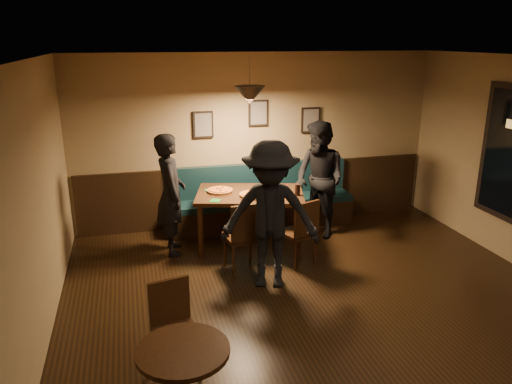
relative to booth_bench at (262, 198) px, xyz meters
The scene contains 25 objects.
floor 3.24m from the booth_bench, 90.00° to the right, with size 7.00×7.00×0.00m, color black.
ceiling 3.94m from the booth_bench, 90.00° to the right, with size 7.00×7.00×0.00m, color silver.
wall_back 0.95m from the booth_bench, 90.00° to the left, with size 6.00×6.00×0.00m, color #8C704F.
wall_left 4.48m from the booth_bench, 133.15° to the right, with size 7.00×7.00×0.00m, color #8C704F.
wainscot 0.27m from the booth_bench, 90.00° to the left, with size 5.88×0.06×1.00m, color black.
booth_bench is the anchor object (origin of this frame).
picture_left 1.52m from the booth_bench, 163.30° to the left, with size 0.32×0.04×0.42m, color black.
picture_center 1.38m from the booth_bench, 90.00° to the left, with size 0.32×0.04×0.42m, color black.
picture_right 1.52m from the booth_bench, 16.70° to the left, with size 0.32×0.04×0.42m, color black.
pendant_lamp 1.93m from the booth_bench, 118.50° to the right, with size 0.44×0.44×0.25m, color black.
dining_table 0.81m from the booth_bench, 118.50° to the right, with size 1.55×1.00×0.83m, color black.
chair_near_left 1.62m from the booth_bench, 114.88° to the right, with size 0.44×0.44×0.99m, color #311D0D, non-canonical shape.
chair_near_right 1.46m from the booth_bench, 86.21° to the right, with size 0.42×0.42×0.94m, color black, non-canonical shape.
diner_left 1.70m from the booth_bench, 157.15° to the right, with size 0.64×0.42×1.76m, color black.
diner_right 1.03m from the booth_bench, 36.42° to the right, with size 0.88×0.69×1.81m, color black.
diner_front 2.07m from the booth_bench, 102.70° to the right, with size 1.20×0.69×1.86m, color black.
pizza_a 1.03m from the booth_bench, 145.80° to the right, with size 0.38×0.38×0.04m, color gold.
pizza_b 1.01m from the booth_bench, 114.20° to the right, with size 0.38×0.38×0.04m, color orange.
pizza_c 0.67m from the booth_bench, 89.35° to the right, with size 0.31×0.31×0.04m, color orange.
soda_glass 1.11m from the booth_bench, 76.10° to the right, with size 0.08×0.08×0.17m, color black.
tabasco_bottle 0.90m from the booth_bench, 78.85° to the right, with size 0.03×0.03×0.12m, color maroon.
napkin_a 1.09m from the booth_bench, 154.20° to the right, with size 0.15×0.15×0.01m, color #228037.
napkin_b 1.38m from the booth_bench, 134.95° to the right, with size 0.14×0.14×0.01m, color #207A21.
cutlery_set 1.19m from the booth_bench, 107.93° to the right, with size 0.02×0.17×0.00m, color #B8B8BC.
cafe_chair_far 3.85m from the booth_bench, 117.16° to the right, with size 0.39×0.39×0.88m, color black, non-canonical shape.
Camera 1 is at (-2.04, -4.19, 3.01)m, focal length 34.53 mm.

